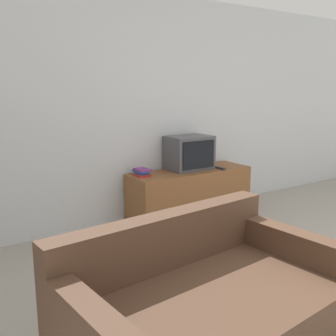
# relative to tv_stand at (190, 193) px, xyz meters

# --- Properties ---
(wall_back) EXTENTS (9.00, 0.06, 2.60)m
(wall_back) POSITION_rel_tv_stand_xyz_m (-0.17, 0.30, 1.01)
(wall_back) COLOR silver
(wall_back) RESTS_ON ground_plane
(tv_stand) EXTENTS (1.54, 0.50, 0.58)m
(tv_stand) POSITION_rel_tv_stand_xyz_m (0.00, 0.00, 0.00)
(tv_stand) COLOR brown
(tv_stand) RESTS_ON ground_plane
(television) EXTENTS (0.53, 0.38, 0.41)m
(television) POSITION_rel_tv_stand_xyz_m (0.03, 0.06, 0.49)
(television) COLOR #4C4C51
(television) RESTS_ON tv_stand
(couch) EXTENTS (1.73, 1.13, 0.77)m
(couch) POSITION_rel_tv_stand_xyz_m (-1.44, -2.09, -0.02)
(couch) COLOR #4C3323
(couch) RESTS_ON ground_plane
(book_stack) EXTENTS (0.16, 0.22, 0.08)m
(book_stack) POSITION_rel_tv_stand_xyz_m (-0.64, 0.05, 0.33)
(book_stack) COLOR #B72D28
(book_stack) RESTS_ON tv_stand
(remote_on_stand) EXTENTS (0.04, 0.16, 0.02)m
(remote_on_stand) POSITION_rel_tv_stand_xyz_m (0.35, -0.15, 0.30)
(remote_on_stand) COLOR #2D2D2D
(remote_on_stand) RESTS_ON tv_stand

